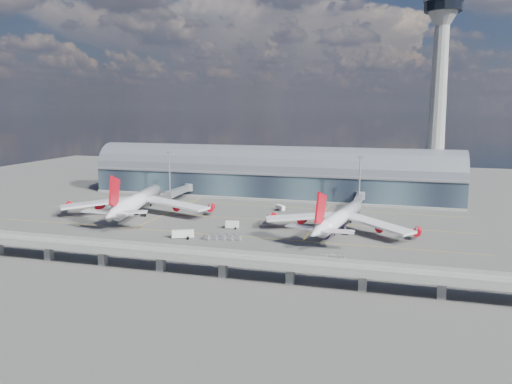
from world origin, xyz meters
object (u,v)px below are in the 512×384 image
(airliner_left, at_px, (137,202))
(airliner_right, at_px, (339,219))
(service_truck_4, at_px, (346,218))
(floodlight_mast_right, at_px, (360,181))
(control_tower, at_px, (438,101))
(cargo_train_2, at_px, (333,258))
(service_truck_0, at_px, (131,212))
(cargo_train_1, at_px, (222,237))
(floodlight_mast_left, at_px, (170,174))
(service_truck_5, at_px, (280,208))
(service_truck_2, at_px, (183,234))
(cargo_train_0, at_px, (195,255))
(service_truck_1, at_px, (232,225))
(service_truck_3, at_px, (332,231))

(airliner_left, height_order, airliner_right, airliner_left)
(service_truck_4, bearing_deg, floodlight_mast_right, 60.67)
(control_tower, xyz_separation_m, airliner_left, (-130.93, -70.64, -45.14))
(control_tower, distance_m, airliner_right, 97.43)
(cargo_train_2, bearing_deg, control_tower, -11.36)
(service_truck_0, relative_size, cargo_train_1, 0.51)
(service_truck_0, bearing_deg, cargo_train_2, -45.72)
(floodlight_mast_left, height_order, airliner_right, floodlight_mast_left)
(service_truck_5, distance_m, cargo_train_1, 58.78)
(control_tower, bearing_deg, service_truck_2, -132.99)
(airliner_left, bearing_deg, airliner_right, -15.53)
(service_truck_0, height_order, service_truck_2, service_truck_2)
(floodlight_mast_right, relative_size, cargo_train_2, 3.17)
(control_tower, distance_m, service_truck_0, 159.51)
(cargo_train_2, bearing_deg, cargo_train_0, 108.33)
(airliner_left, relative_size, airliner_right, 1.14)
(service_truck_1, bearing_deg, cargo_train_0, 174.07)
(service_truck_2, bearing_deg, floodlight_mast_left, 5.55)
(control_tower, relative_size, service_truck_1, 18.77)
(control_tower, xyz_separation_m, cargo_train_2, (-36.17, -113.60, -50.71))
(floodlight_mast_right, height_order, airliner_right, floodlight_mast_right)
(control_tower, height_order, airliner_right, control_tower)
(airliner_left, distance_m, service_truck_0, 5.71)
(service_truck_1, xyz_separation_m, cargo_train_2, (45.15, -31.66, -0.60))
(floodlight_mast_right, bearing_deg, service_truck_0, -156.26)
(control_tower, distance_m, service_truck_2, 147.16)
(service_truck_4, bearing_deg, airliner_left, 166.62)
(service_truck_5, xyz_separation_m, cargo_train_2, (34.52, -71.99, -0.38))
(control_tower, distance_m, floodlight_mast_right, 58.76)
(floodlight_mast_right, height_order, service_truck_5, floodlight_mast_right)
(airliner_right, relative_size, service_truck_0, 8.98)
(control_tower, xyz_separation_m, airliner_right, (-38.76, -76.47, -46.29))
(cargo_train_0, height_order, cargo_train_1, cargo_train_1)
(service_truck_4, height_order, cargo_train_0, service_truck_4)
(service_truck_2, xyz_separation_m, cargo_train_1, (15.28, 1.43, -0.58))
(service_truck_0, bearing_deg, cargo_train_0, -66.31)
(service_truck_2, bearing_deg, cargo_train_0, -170.39)
(service_truck_4, distance_m, service_truck_5, 35.32)
(floodlight_mast_right, relative_size, airliner_left, 0.35)
(floodlight_mast_right, distance_m, service_truck_1, 72.13)
(cargo_train_1, bearing_deg, service_truck_4, -29.81)
(airliner_left, bearing_deg, service_truck_1, -24.75)
(airliner_left, xyz_separation_m, cargo_train_1, (51.85, -29.15, -5.51))
(service_truck_0, height_order, service_truck_5, service_truck_0)
(control_tower, relative_size, floodlight_mast_left, 4.01)
(service_truck_1, bearing_deg, airliner_right, -90.21)
(floodlight_mast_left, bearing_deg, service_truck_0, -88.09)
(floodlight_mast_left, height_order, cargo_train_2, floodlight_mast_left)
(service_truck_1, distance_m, service_truck_3, 40.52)
(floodlight_mast_left, distance_m, airliner_left, 43.43)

